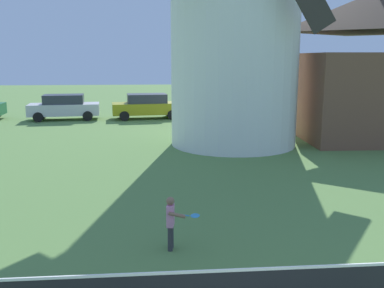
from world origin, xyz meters
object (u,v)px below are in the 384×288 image
(parked_car_mustard, at_px, (147,106))
(parked_car_blue, at_px, (228,106))
(chapel, at_px, (373,69))
(parked_car_black, at_px, (303,104))
(player_far, at_px, (172,220))
(parked_car_silver, at_px, (64,107))

(parked_car_mustard, relative_size, parked_car_blue, 1.05)
(parked_car_mustard, distance_m, parked_car_blue, 5.15)
(parked_car_mustard, relative_size, chapel, 0.59)
(parked_car_black, relative_size, chapel, 0.54)
(parked_car_black, distance_m, chapel, 9.08)
(player_far, height_order, chapel, chapel)
(parked_car_black, bearing_deg, parked_car_mustard, -177.92)
(parked_car_blue, distance_m, parked_car_black, 5.21)
(parked_car_mustard, bearing_deg, player_far, -87.59)
(player_far, distance_m, parked_car_mustard, 19.27)
(chapel, bearing_deg, parked_car_silver, 151.93)
(player_far, height_order, parked_car_mustard, parked_car_mustard)
(parked_car_silver, height_order, chapel, chapel)
(player_far, height_order, parked_car_silver, parked_car_silver)
(parked_car_silver, xyz_separation_m, parked_car_blue, (10.26, -0.34, -0.00))
(player_far, xyz_separation_m, chapel, (9.57, 10.89, 2.65))
(player_far, bearing_deg, parked_car_blue, 77.08)
(player_far, distance_m, parked_car_black, 21.79)
(parked_car_mustard, bearing_deg, parked_car_silver, -178.96)
(parked_car_silver, relative_size, parked_car_mustard, 0.98)
(player_far, xyz_separation_m, parked_car_blue, (4.32, 18.82, 0.18))
(parked_car_black, bearing_deg, parked_car_silver, -178.27)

